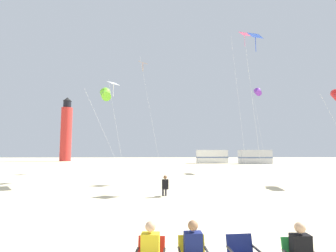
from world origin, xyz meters
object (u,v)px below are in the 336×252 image
Objects in this scene: kite_diamond_white at (114,87)px; rv_van_silver at (255,157)px; kite_tube_violet at (258,92)px; kite_tube_lime at (105,94)px; lighthouse_distant at (66,131)px; spectator_yellow_chair at (194,252)px; kite_flyer_standing at (165,185)px; kite_diamond_blue at (255,42)px; rv_van_white at (212,157)px; kite_diamond_orange at (144,68)px; kite_diamond_rainbow at (244,41)px.

kite_diamond_white is 1.34× the size of rv_van_silver.
kite_tube_violet reaches higher than kite_diamond_white.
kite_tube_lime reaches higher than rv_van_silver.
rv_van_silver is (43.94, -15.71, -6.45)m from lighthouse_distant.
spectator_yellow_chair and kite_flyer_standing have the same top height.
lighthouse_distant is (-31.02, 50.15, -2.45)m from kite_diamond_blue.
spectator_yellow_chair is 30.10m from kite_tube_violet.
rv_van_white is at bearing 63.82° from kite_diamond_white.
lighthouse_distant reaches higher than kite_diamond_blue.
rv_van_white is (15.55, 31.63, -6.90)m from kite_diamond_white.
rv_van_silver is (12.92, 34.44, -8.89)m from kite_diamond_blue.
spectator_yellow_chair is at bearing -75.16° from kite_diamond_white.
kite_diamond_white reaches higher than rv_van_silver.
kite_tube_violet is 24.90m from rv_van_white.
kite_flyer_standing is 9.53m from kite_tube_lime.
kite_diamond_blue is (10.97, -5.42, 2.00)m from kite_diamond_white.
spectator_yellow_chair is 16.86m from kite_tube_lime.
lighthouse_distant is at bearing 157.68° from rv_van_white.
kite_flyer_standing is at bearing -126.01° from kite_tube_violet.
kite_diamond_orange is 31.67m from rv_van_silver.
spectator_yellow_chair is 29.89m from kite_diamond_orange.
kite_tube_lime is at bearing -100.53° from kite_diamond_orange.
kite_diamond_blue is 17.35m from kite_diamond_orange.
lighthouse_distant reaches higher than kite_diamond_orange.
kite_tube_lime is (-16.66, -11.21, -3.00)m from kite_tube_violet.
lighthouse_distant is (-24.47, 53.11, 7.22)m from kite_flyer_standing.
lighthouse_distant is at bearing 125.65° from kite_diamond_rainbow.
kite_diamond_rainbow is at bearing -115.59° from rv_van_silver.
rv_van_silver is (19.18, 46.79, 0.78)m from spectator_yellow_chair.
spectator_yellow_chair is at bearing -104.50° from rv_van_white.
kite_tube_violet is at bearing -89.69° from rv_van_white.
kite_tube_violet is at bearing -44.89° from lighthouse_distant.
spectator_yellow_chair is 0.15× the size of kite_tube_lime.
kite_diamond_rainbow is at bearing -98.41° from rv_van_white.
rv_van_silver is (11.83, 29.06, -11.40)m from kite_diamond_rainbow.
rv_van_silver is at bearing -123.62° from kite_flyer_standing.
kite_diamond_orange is (-8.82, 14.65, 2.87)m from kite_diamond_blue.
rv_van_silver is (24.00, 31.95, -5.59)m from kite_tube_lime.
kite_tube_lime reaches higher than kite_flyer_standing.
kite_diamond_orange reaches higher than kite_diamond_rainbow.
kite_diamond_white is 49.02m from lighthouse_distant.
kite_diamond_orange is 13.58m from kite_diamond_rainbow.
kite_tube_violet is 1.39× the size of kite_tube_lime.
spectator_yellow_chair is 0.18× the size of rv_van_white.
kite_diamond_blue reaches higher than rv_van_silver.
kite_diamond_rainbow is (7.35, 17.74, 12.17)m from spectator_yellow_chair.
kite_diamond_blue is (6.26, 12.35, 9.67)m from spectator_yellow_chair.
rv_van_silver is (8.34, -2.61, 0.00)m from rv_van_white.
kite_tube_violet is at bearing -132.15° from kite_flyer_standing.
kite_diamond_rainbow is 55.31m from lighthouse_distant.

